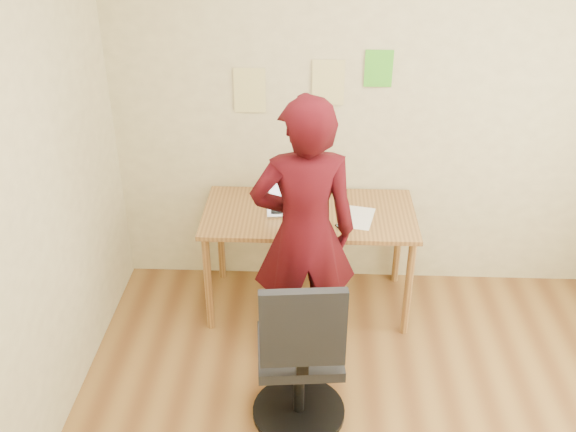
{
  "coord_description": "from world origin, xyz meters",
  "views": [
    {
      "loc": [
        -0.38,
        -2.32,
        2.8
      ],
      "look_at": [
        -0.52,
        0.95,
        0.95
      ],
      "focal_mm": 40.0,
      "sensor_mm": 36.0,
      "label": 1
    }
  ],
  "objects_px": {
    "laptop": "(290,200)",
    "person": "(304,234)",
    "phone": "(343,228)",
    "desk": "(309,223)",
    "office_chair": "(300,363)"
  },
  "relations": [
    {
      "from": "laptop",
      "to": "person",
      "type": "distance_m",
      "value": 0.57
    },
    {
      "from": "phone",
      "to": "person",
      "type": "height_order",
      "value": "person"
    },
    {
      "from": "desk",
      "to": "laptop",
      "type": "xyz_separation_m",
      "value": [
        -0.13,
        0.07,
        0.14
      ]
    },
    {
      "from": "office_chair",
      "to": "laptop",
      "type": "bearing_deg",
      "value": 89.53
    },
    {
      "from": "desk",
      "to": "phone",
      "type": "distance_m",
      "value": 0.31
    },
    {
      "from": "desk",
      "to": "phone",
      "type": "xyz_separation_m",
      "value": [
        0.22,
        -0.21,
        0.09
      ]
    },
    {
      "from": "office_chair",
      "to": "person",
      "type": "relative_size",
      "value": 0.59
    },
    {
      "from": "phone",
      "to": "desk",
      "type": "bearing_deg",
      "value": 107.25
    },
    {
      "from": "desk",
      "to": "laptop",
      "type": "height_order",
      "value": "laptop"
    },
    {
      "from": "phone",
      "to": "person",
      "type": "bearing_deg",
      "value": -159.85
    },
    {
      "from": "laptop",
      "to": "person",
      "type": "bearing_deg",
      "value": -84.44
    },
    {
      "from": "laptop",
      "to": "person",
      "type": "relative_size",
      "value": 0.19
    },
    {
      "from": "desk",
      "to": "office_chair",
      "type": "xyz_separation_m",
      "value": [
        -0.03,
        -1.11,
        -0.22
      ]
    },
    {
      "from": "desk",
      "to": "phone",
      "type": "bearing_deg",
      "value": -43.68
    },
    {
      "from": "phone",
      "to": "laptop",
      "type": "bearing_deg",
      "value": 112.11
    }
  ]
}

